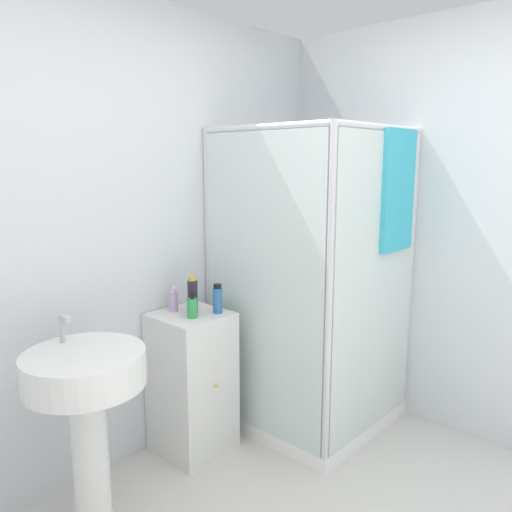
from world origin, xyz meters
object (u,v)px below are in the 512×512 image
lotion_bottle_white (174,301)px  soap_dispenser (192,308)px  sink (86,397)px  shampoo_bottle_tall_black (193,295)px  shampoo_bottle_blue (218,299)px

lotion_bottle_white → soap_dispenser: bearing=-91.4°
sink → lotion_bottle_white: sink is taller
soap_dispenser → shampoo_bottle_tall_black: (0.06, 0.06, 0.05)m
shampoo_bottle_tall_black → shampoo_bottle_blue: (0.10, -0.10, -0.02)m
shampoo_bottle_tall_black → lotion_bottle_white: bearing=115.4°
soap_dispenser → lotion_bottle_white: 0.17m
soap_dispenser → lotion_bottle_white: (0.00, 0.17, 0.00)m
soap_dispenser → shampoo_bottle_tall_black: bearing=47.5°
shampoo_bottle_tall_black → shampoo_bottle_blue: bearing=-46.6°
shampoo_bottle_tall_black → shampoo_bottle_blue: shampoo_bottle_tall_black is taller
soap_dispenser → shampoo_bottle_blue: (0.15, -0.04, 0.02)m
shampoo_bottle_tall_black → lotion_bottle_white: shampoo_bottle_tall_black is taller
shampoo_bottle_blue → lotion_bottle_white: shampoo_bottle_blue is taller
soap_dispenser → shampoo_bottle_blue: 0.16m
sink → shampoo_bottle_blue: 0.90m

